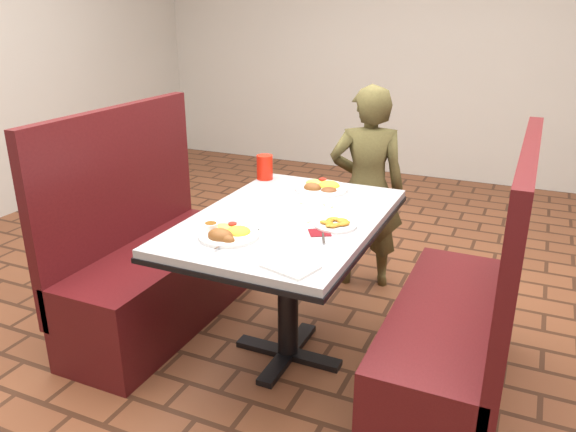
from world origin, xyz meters
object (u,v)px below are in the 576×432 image
(plantain_plate, at_px, (335,224))
(booth_bench_left, at_px, (153,268))
(far_dinner_plate, at_px, (322,185))
(red_tumbler, at_px, (265,167))
(diner_person, at_px, (367,189))
(dining_table, at_px, (288,235))
(booth_bench_right, at_px, (458,335))
(near_dinner_plate, at_px, (227,231))

(plantain_plate, bearing_deg, booth_bench_left, 178.14)
(far_dinner_plate, xyz_separation_m, red_tumbler, (-0.36, 0.05, 0.04))
(diner_person, relative_size, plantain_plate, 6.75)
(booth_bench_left, relative_size, far_dinner_plate, 4.35)
(dining_table, bearing_deg, booth_bench_right, 0.00)
(booth_bench_right, height_order, far_dinner_plate, booth_bench_right)
(plantain_plate, bearing_deg, red_tumbler, 139.20)
(far_dinner_plate, bearing_deg, diner_person, 79.33)
(dining_table, relative_size, diner_person, 0.98)
(booth_bench_left, height_order, booth_bench_right, same)
(booth_bench_right, xyz_separation_m, near_dinner_plate, (-0.92, -0.33, 0.45))
(near_dinner_plate, bearing_deg, booth_bench_right, 19.75)
(far_dinner_plate, relative_size, red_tumbler, 2.06)
(diner_person, xyz_separation_m, plantain_plate, (0.15, -0.98, 0.14))
(booth_bench_left, height_order, near_dinner_plate, booth_bench_left)
(booth_bench_left, bearing_deg, dining_table, 0.00)
(booth_bench_right, xyz_separation_m, plantain_plate, (-0.56, -0.03, 0.43))
(dining_table, height_order, booth_bench_right, booth_bench_right)
(dining_table, height_order, diner_person, diner_person)
(dining_table, distance_m, diner_person, 0.95)
(near_dinner_plate, bearing_deg, red_tumbler, 106.00)
(plantain_plate, bearing_deg, dining_table, 172.04)
(dining_table, xyz_separation_m, booth_bench_left, (-0.80, 0.00, -0.32))
(dining_table, height_order, near_dinner_plate, near_dinner_plate)
(booth_bench_left, height_order, plantain_plate, booth_bench_left)
(dining_table, xyz_separation_m, far_dinner_plate, (-0.00, 0.43, 0.12))
(plantain_plate, relative_size, red_tumbler, 1.37)
(dining_table, height_order, plantain_plate, plantain_plate)
(booth_bench_left, relative_size, plantain_plate, 6.53)
(booth_bench_left, height_order, diner_person, diner_person)
(dining_table, xyz_separation_m, near_dinner_plate, (-0.13, -0.33, 0.12))
(diner_person, height_order, near_dinner_plate, diner_person)
(booth_bench_left, distance_m, far_dinner_plate, 1.01)
(far_dinner_plate, height_order, plantain_plate, far_dinner_plate)
(dining_table, bearing_deg, plantain_plate, -7.96)
(red_tumbler, bearing_deg, far_dinner_plate, -8.59)
(booth_bench_left, bearing_deg, plantain_plate, -1.86)
(dining_table, xyz_separation_m, plantain_plate, (0.24, -0.03, 0.11))
(booth_bench_left, bearing_deg, far_dinner_plate, 28.44)
(diner_person, bearing_deg, near_dinner_plate, 61.55)
(booth_bench_left, xyz_separation_m, red_tumbler, (0.44, 0.49, 0.49))
(near_dinner_plate, bearing_deg, diner_person, 80.21)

